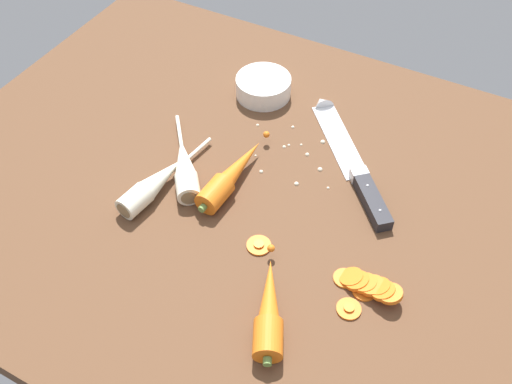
# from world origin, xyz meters

# --- Properties ---
(ground_plane) EXTENTS (1.20, 0.90, 0.04)m
(ground_plane) POSITION_xyz_m (0.00, 0.00, -0.02)
(ground_plane) COLOR brown
(chefs_knife) EXTENTS (0.26, 0.28, 0.04)m
(chefs_knife) POSITION_xyz_m (0.10, 0.15, 0.01)
(chefs_knife) COLOR silver
(chefs_knife) RESTS_ON ground_plane
(whole_carrot) EXTENTS (0.05, 0.22, 0.04)m
(whole_carrot) POSITION_xyz_m (-0.05, -0.01, 0.02)
(whole_carrot) COLOR orange
(whole_carrot) RESTS_ON ground_plane
(whole_carrot_second) EXTENTS (0.10, 0.18, 0.04)m
(whole_carrot_second) POSITION_xyz_m (0.12, -0.21, 0.02)
(whole_carrot_second) COLOR orange
(whole_carrot_second) RESTS_ON ground_plane
(parsnip_front) EXTENTS (0.15, 0.18, 0.04)m
(parsnip_front) POSITION_xyz_m (-0.13, -0.03, 0.02)
(parsnip_front) COLOR silver
(parsnip_front) RESTS_ON ground_plane
(parsnip_mid_left) EXTENTS (0.06, 0.22, 0.04)m
(parsnip_mid_left) POSITION_xyz_m (-0.16, -0.09, 0.02)
(parsnip_mid_left) COLOR silver
(parsnip_mid_left) RESTS_ON ground_plane
(carrot_slice_stack) EXTENTS (0.11, 0.05, 0.03)m
(carrot_slice_stack) POSITION_xyz_m (0.23, -0.10, 0.01)
(carrot_slice_stack) COLOR orange
(carrot_slice_stack) RESTS_ON ground_plane
(carrot_slice_stray_near) EXTENTS (0.04, 0.04, 0.01)m
(carrot_slice_stray_near) POSITION_xyz_m (0.05, -0.11, 0.00)
(carrot_slice_stray_near) COLOR orange
(carrot_slice_stray_near) RESTS_ON ground_plane
(carrot_slice_stray_mid) EXTENTS (0.04, 0.04, 0.01)m
(carrot_slice_stray_mid) POSITION_xyz_m (0.22, -0.15, 0.00)
(carrot_slice_stray_mid) COLOR orange
(carrot_slice_stray_mid) RESTS_ON ground_plane
(carrot_slice_stray_far) EXTENTS (0.04, 0.04, 0.01)m
(carrot_slice_stray_far) POSITION_xyz_m (0.23, -0.11, 0.00)
(carrot_slice_stray_far) COLOR orange
(carrot_slice_stray_far) RESTS_ON ground_plane
(prep_bowl) EXTENTS (0.11, 0.11, 0.04)m
(prep_bowl) POSITION_xyz_m (-0.12, 0.23, 0.02)
(prep_bowl) COLOR white
(prep_bowl) RESTS_ON ground_plane
(mince_crumbs) EXTENTS (0.19, 0.14, 0.01)m
(mince_crumbs) POSITION_xyz_m (0.01, 0.10, 0.00)
(mince_crumbs) COLOR beige
(mince_crumbs) RESTS_ON ground_plane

